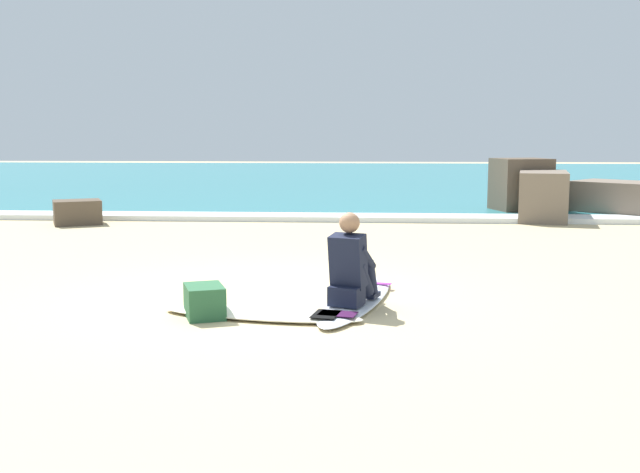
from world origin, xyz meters
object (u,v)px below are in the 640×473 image
object	(u,v)px
beach_bag	(204,301)
shoreline_rock	(77,212)
surfer_seated	(351,269)
surfboard_spare_near	(262,314)
surfboard_main	(357,299)

from	to	relation	value
beach_bag	shoreline_rock	bearing A→B (deg)	119.57
surfer_seated	surfboard_spare_near	distance (m)	1.03
surfboard_main	beach_bag	xyz separation A→B (m)	(-1.50, -0.74, 0.12)
surfboard_spare_near	beach_bag	size ratio (longest dim) A/B	4.40
surfboard_spare_near	beach_bag	distance (m)	0.58
surfboard_main	beach_bag	size ratio (longest dim) A/B	5.51
surfboard_spare_near	surfer_seated	bearing A→B (deg)	22.67
surfboard_main	beach_bag	distance (m)	1.68
surfer_seated	shoreline_rock	xyz separation A→B (m)	(-5.64, 7.00, -0.19)
surfer_seated	surfboard_main	bearing A→B (deg)	80.48
surfboard_main	surfer_seated	bearing A→B (deg)	-99.52
surfer_seated	beach_bag	bearing A→B (deg)	-164.83
surfer_seated	surfboard_spare_near	size ratio (longest dim) A/B	0.45
surfer_seated	shoreline_rock	bearing A→B (deg)	128.85
shoreline_rock	surfer_seated	bearing A→B (deg)	-51.15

